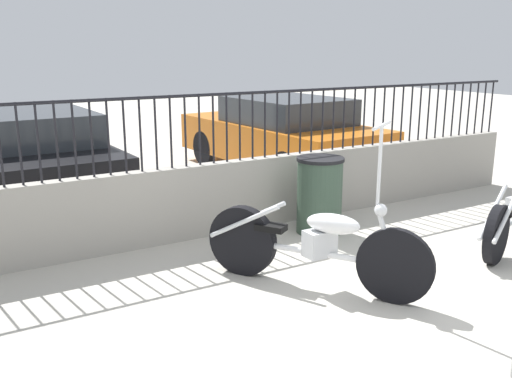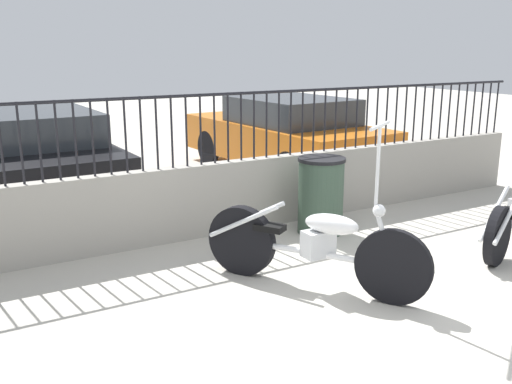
{
  "view_description": "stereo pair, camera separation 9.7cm",
  "coord_description": "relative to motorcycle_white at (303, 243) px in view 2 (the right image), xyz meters",
  "views": [
    {
      "loc": [
        -3.33,
        -3.1,
        2.16
      ],
      "look_at": [
        -0.41,
        1.8,
        0.7
      ],
      "focal_mm": 40.0,
      "sensor_mm": 36.0,
      "label": 1
    },
    {
      "loc": [
        -3.24,
        -3.15,
        2.16
      ],
      "look_at": [
        -0.41,
        1.8,
        0.7
      ],
      "focal_mm": 40.0,
      "sensor_mm": 36.0,
      "label": 2
    }
  ],
  "objects": [
    {
      "name": "motorcycle_white",
      "position": [
        0.0,
        0.0,
        0.0
      ],
      "size": [
        1.26,
        1.86,
        1.56
      ],
      "rotation": [
        0.0,
        0.0,
        -1.0
      ],
      "color": "black",
      "rests_on": "ground_plane"
    },
    {
      "name": "fence_railing",
      "position": [
        0.42,
        1.79,
        0.96
      ],
      "size": [
        9.01,
        0.04,
        0.8
      ],
      "color": "black",
      "rests_on": "low_wall"
    },
    {
      "name": "car_black",
      "position": [
        -1.68,
        4.33,
        0.26
      ],
      "size": [
        1.97,
        4.02,
        1.31
      ],
      "rotation": [
        0.0,
        0.0,
        1.59
      ],
      "color": "black",
      "rests_on": "ground_plane"
    },
    {
      "name": "low_wall",
      "position": [
        0.42,
        1.79,
        0.01
      ],
      "size": [
        9.01,
        0.18,
        0.85
      ],
      "color": "#9E998E",
      "rests_on": "ground_plane"
    },
    {
      "name": "trash_bin",
      "position": [
        1.07,
        1.19,
        0.04
      ],
      "size": [
        0.56,
        0.56,
        0.91
      ],
      "color": "#334738",
      "rests_on": "ground_plane"
    },
    {
      "name": "ground_plane",
      "position": [
        0.42,
        -0.91,
        -0.41
      ],
      "size": [
        40.0,
        40.0,
        0.0
      ],
      "primitive_type": "plane",
      "color": "#B7B2A5"
    },
    {
      "name": "car_orange",
      "position": [
        2.53,
        4.25,
        0.26
      ],
      "size": [
        2.01,
        4.19,
        1.32
      ],
      "rotation": [
        0.0,
        0.0,
        1.64
      ],
      "color": "black",
      "rests_on": "ground_plane"
    }
  ]
}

